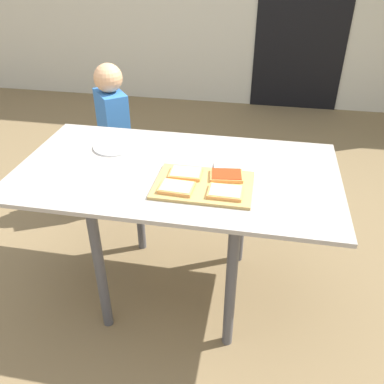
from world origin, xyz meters
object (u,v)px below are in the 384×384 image
Objects in this scene: dining_table at (177,187)px; pizza_slice_far_left at (186,173)px; pizza_slice_near_left at (177,187)px; plate_white_left at (115,146)px; cutting_board at (204,185)px; plate_white_right at (237,167)px; child_left at (114,131)px; pizza_slice_near_right at (225,192)px; pizza_slice_far_right at (227,175)px.

pizza_slice_far_left is (0.05, -0.06, 0.11)m from dining_table.
pizza_slice_near_left reaches higher than plate_white_left.
cutting_board is 0.12m from pizza_slice_near_left.
plate_white_right is 1.04m from child_left.
dining_table is 10.38× the size of pizza_slice_near_right.
child_left is (-0.61, 0.75, -0.19)m from pizza_slice_far_left.
dining_table is 0.21m from pizza_slice_near_left.
pizza_slice_far_right and pizza_slice_near_left have the same top height.
dining_table is at bearing -25.20° from plate_white_left.
plate_white_left is at bearing 171.26° from plate_white_right.
pizza_slice_near_left is (-0.18, -0.13, 0.00)m from pizza_slice_far_right.
dining_table is 0.89m from child_left.
cutting_board is 1.93× the size of plate_white_left.
plate_white_left is (-0.38, 0.34, -0.02)m from pizza_slice_near_left.
pizza_slice_far_right is 1.07× the size of pizza_slice_far_left.
pizza_slice_far_left is (0.01, 0.12, 0.00)m from pizza_slice_near_left.
cutting_board is at bearing -33.39° from pizza_slice_far_left.
pizza_slice_far_right is 1.09× the size of pizza_slice_near_right.
pizza_slice_near_left and pizza_slice_far_left have the same top height.
plate_white_left is (-0.39, 0.22, -0.02)m from pizza_slice_far_left.
pizza_slice_far_left reaches higher than dining_table.
plate_white_right is (0.12, 0.18, -0.00)m from cutting_board.
pizza_slice_far_right is at bearing 35.60° from pizza_slice_near_left.
cutting_board is 0.55m from plate_white_left.
child_left reaches higher than dining_table.
pizza_slice_far_left is at bearing -29.14° from plate_white_left.
pizza_slice_far_right reaches higher than plate_white_left.
dining_table is 0.28m from plate_white_right.
pizza_slice_near_right reaches higher than dining_table.
pizza_slice_near_left is at bearing -147.64° from cutting_board.
dining_table is 6.80× the size of plate_white_left.
pizza_slice_far_right is 0.71× the size of plate_white_right.
pizza_slice_far_right is 0.12m from plate_white_right.
pizza_slice_far_left is at bearing -148.37° from plate_white_right.
plate_white_left is (-0.60, 0.09, 0.00)m from plate_white_right.
dining_table is 10.26× the size of pizza_slice_far_left.
plate_white_left is 0.21× the size of child_left.
pizza_slice_near_right and pizza_slice_near_left have the same top height.
pizza_slice_far_left is at bearing -51.10° from child_left.
cutting_board is at bearing -140.96° from pizza_slice_far_right.
pizza_slice_far_right is at bearing 4.39° from pizza_slice_far_left.
pizza_slice_far_right reaches higher than plate_white_right.
pizza_slice_far_right is 0.15× the size of child_left.
cutting_board is 2.86× the size of pizza_slice_near_left.
pizza_slice_far_left reaches higher than cutting_board.
pizza_slice_near_left is at bearing -179.33° from pizza_slice_near_right.
cutting_board is 2.91× the size of pizza_slice_far_left.
cutting_board is 2.71× the size of pizza_slice_far_right.
cutting_board reaches higher than dining_table.
pizza_slice_far_right is at bearing -20.07° from plate_white_left.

